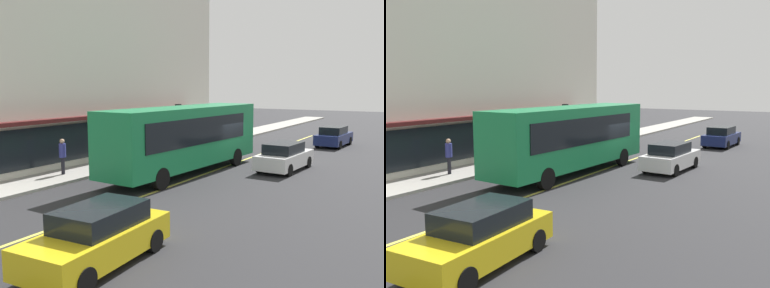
# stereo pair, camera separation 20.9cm
# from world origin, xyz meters

# --- Properties ---
(ground) EXTENTS (120.00, 120.00, 0.00)m
(ground) POSITION_xyz_m (0.00, 0.00, 0.00)
(ground) COLOR #28282B
(sidewalk) EXTENTS (80.00, 2.67, 0.15)m
(sidewalk) POSITION_xyz_m (0.00, 5.70, 0.07)
(sidewalk) COLOR #9E9B93
(sidewalk) RESTS_ON ground
(lane_centre_stripe) EXTENTS (36.00, 0.16, 0.01)m
(lane_centre_stripe) POSITION_xyz_m (0.00, 0.00, 0.00)
(lane_centre_stripe) COLOR #D8D14C
(lane_centre_stripe) RESTS_ON ground
(storefront_building) EXTENTS (25.73, 10.97, 11.90)m
(storefront_building) POSITION_xyz_m (-1.96, 12.21, 5.94)
(storefront_building) COLOR silver
(storefront_building) RESTS_ON ground
(bus) EXTENTS (11.24, 3.07, 3.50)m
(bus) POSITION_xyz_m (-2.79, 0.95, 1.99)
(bus) COLOR #197F47
(bus) RESTS_ON ground
(traffic_light) EXTENTS (0.30, 0.52, 3.20)m
(traffic_light) POSITION_xyz_m (2.83, 4.95, 2.53)
(traffic_light) COLOR #2D2D33
(traffic_light) RESTS_ON sidewalk
(car_yellow) EXTENTS (4.39, 2.04, 1.52)m
(car_yellow) POSITION_xyz_m (-13.84, -3.23, 0.74)
(car_yellow) COLOR yellow
(car_yellow) RESTS_ON ground
(car_white) EXTENTS (4.39, 2.05, 1.52)m
(car_white) POSITION_xyz_m (0.72, -3.21, 0.74)
(car_white) COLOR white
(car_white) RESTS_ON ground
(car_navy) EXTENTS (4.39, 2.03, 1.52)m
(car_navy) POSITION_xyz_m (11.76, -3.33, 0.74)
(car_navy) COLOR navy
(car_navy) RESTS_ON ground
(pedestrian_near_storefront) EXTENTS (0.34, 0.34, 1.80)m
(pedestrian_near_storefront) POSITION_xyz_m (-6.73, 5.76, 1.24)
(pedestrian_near_storefront) COLOR black
(pedestrian_near_storefront) RESTS_ON sidewalk
(pedestrian_mid_block) EXTENTS (0.34, 0.34, 1.63)m
(pedestrian_mid_block) POSITION_xyz_m (-2.48, 6.41, 1.12)
(pedestrian_mid_block) COLOR black
(pedestrian_mid_block) RESTS_ON sidewalk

